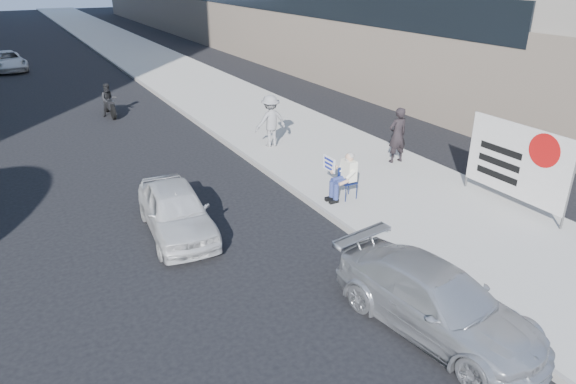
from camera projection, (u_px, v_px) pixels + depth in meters
ground at (296, 246)px, 11.87m from camera, size 160.00×160.00×0.00m
near_sidewalk at (183, 77)px, 29.60m from camera, size 5.00×120.00×0.15m
seated_protester at (344, 174)px, 13.68m from camera, size 0.83×1.12×1.31m
jogger at (271, 121)px, 17.71m from camera, size 1.18×0.69×1.80m
pedestrian_woman at (397, 135)px, 16.23m from camera, size 0.67×0.46×1.79m
protest_banner at (517, 161)px, 13.03m from camera, size 0.08×3.06×2.20m
parked_sedan at (437, 301)px, 8.95m from camera, size 2.18×4.22×1.17m
white_sedan_near at (176, 210)px, 12.25m from camera, size 1.72×3.64×1.20m
white_sedan_far at (7, 61)px, 31.63m from camera, size 2.36×4.35×1.16m
motorcycle at (109, 101)px, 21.97m from camera, size 0.69×2.04×1.42m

